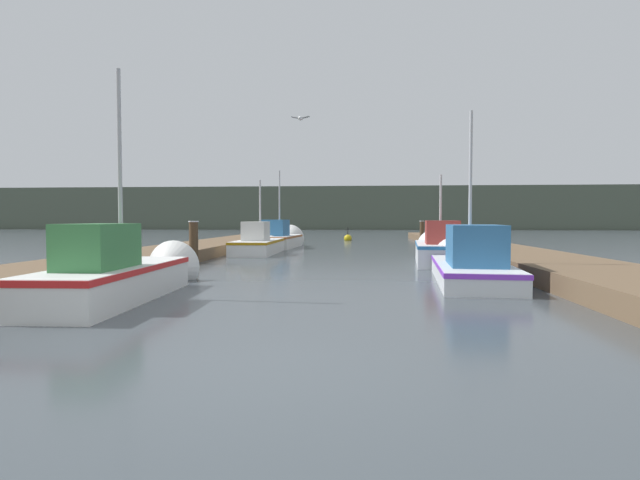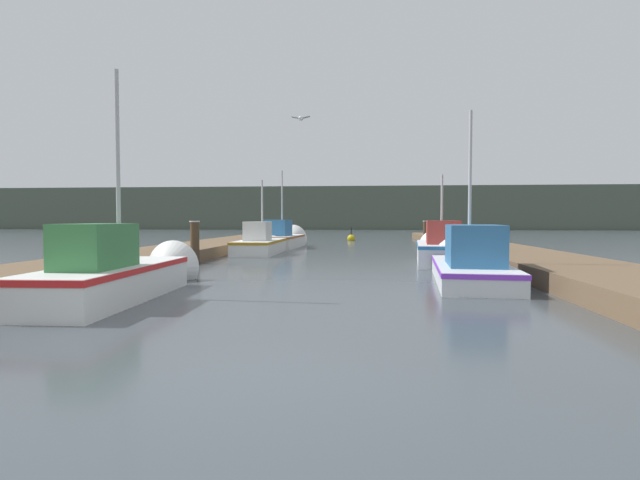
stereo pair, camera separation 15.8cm
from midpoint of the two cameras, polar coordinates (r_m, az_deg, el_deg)
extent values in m
plane|color=#3D4449|center=(4.85, -7.38, -15.47)|extent=(200.00, 200.00, 0.00)
cube|color=brown|center=(21.74, -14.35, -1.05)|extent=(2.84, 40.00, 0.43)
cube|color=brown|center=(21.19, 18.73, -1.19)|extent=(2.84, 40.00, 0.43)
cube|color=#4C5647|center=(78.35, 3.98, 3.55)|extent=(120.00, 16.00, 6.19)
cube|color=silver|center=(9.89, -22.94, -4.56)|extent=(1.51, 4.44, 0.65)
cube|color=red|center=(9.87, -22.96, -3.05)|extent=(1.55, 4.47, 0.10)
cone|color=silver|center=(12.38, -17.51, -3.12)|extent=(1.33, 1.09, 1.29)
cube|color=#387A42|center=(9.35, -24.46, -0.64)|extent=(0.92, 1.60, 0.76)
cylinder|color=#B2B2B7|center=(10.17, -22.33, 7.72)|extent=(0.08, 0.08, 3.64)
cube|color=silver|center=(12.37, 16.55, -3.55)|extent=(2.05, 5.10, 0.46)
cube|color=purple|center=(12.35, 16.56, -2.77)|extent=(2.08, 5.13, 0.10)
cone|color=silver|center=(15.37, 15.25, -2.39)|extent=(1.61, 1.23, 1.52)
cube|color=#2D6699|center=(11.70, 16.93, -0.55)|extent=(1.32, 2.10, 0.90)
cylinder|color=#B2B2B7|center=(12.70, 16.46, 5.90)|extent=(0.08, 0.08, 3.66)
cube|color=silver|center=(17.11, 13.38, -1.49)|extent=(1.98, 4.48, 0.70)
cube|color=#2467A6|center=(17.10, 13.39, -0.53)|extent=(2.01, 4.51, 0.10)
cone|color=silver|center=(19.72, 12.92, -0.98)|extent=(1.58, 1.02, 1.50)
cube|color=#99332D|center=(16.54, 13.51, 0.88)|extent=(1.16, 1.55, 0.75)
cylinder|color=#B2B2B7|center=(17.41, 13.36, 3.50)|extent=(0.08, 0.08, 2.30)
cube|color=silver|center=(21.72, -7.23, -0.77)|extent=(1.59, 4.82, 0.60)
cube|color=#AF790F|center=(21.71, -7.23, -0.15)|extent=(1.62, 4.85, 0.10)
cone|color=silver|center=(24.66, -5.83, -0.39)|extent=(1.49, 1.19, 1.48)
cube|color=silver|center=(21.11, -7.57, 1.02)|extent=(0.97, 1.41, 0.80)
cylinder|color=#B2B2B7|center=(22.05, -7.06, 3.44)|extent=(0.08, 0.08, 2.61)
cube|color=silver|center=(26.12, -4.96, -0.18)|extent=(2.00, 4.52, 0.64)
cube|color=#A85B30|center=(26.11, -4.96, 0.39)|extent=(2.03, 4.55, 0.10)
cone|color=silver|center=(28.78, -3.81, 0.06)|extent=(1.75, 1.07, 1.70)
cube|color=#2D6699|center=(25.55, -5.23, 1.41)|extent=(1.17, 1.87, 0.83)
cylinder|color=#B2B2B7|center=(26.43, -4.82, 4.25)|extent=(0.08, 0.08, 3.41)
cylinder|color=#473523|center=(31.97, 11.42, 0.88)|extent=(0.26, 0.26, 1.35)
cylinder|color=silver|center=(31.96, 11.43, 2.13)|extent=(0.29, 0.29, 0.04)
cylinder|color=#473523|center=(17.17, -14.49, -0.33)|extent=(0.30, 0.30, 1.39)
cylinder|color=silver|center=(17.15, -14.52, 2.06)|extent=(0.34, 0.34, 0.04)
cylinder|color=#473523|center=(24.02, 13.29, 0.09)|extent=(0.24, 0.24, 1.10)
cylinder|color=silver|center=(24.00, 13.30, 1.45)|extent=(0.28, 0.28, 0.04)
sphere|color=gold|center=(34.84, 3.07, 0.18)|extent=(0.54, 0.54, 0.54)
cylinder|color=black|center=(34.82, 3.07, 1.04)|extent=(0.06, 0.06, 0.50)
ellipsoid|color=white|center=(15.28, -2.55, 13.72)|extent=(0.16, 0.29, 0.12)
cube|color=gray|center=(15.26, -2.03, 13.81)|extent=(0.28, 0.14, 0.07)
cube|color=gray|center=(15.31, -3.07, 13.77)|extent=(0.28, 0.14, 0.07)
camera|label=1|loc=(0.08, -90.32, -0.01)|focal=28.00mm
camera|label=2|loc=(0.08, 89.68, 0.01)|focal=28.00mm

